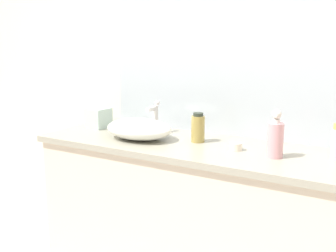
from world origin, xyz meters
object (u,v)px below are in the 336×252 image
at_px(sink_basin, 139,129).
at_px(candle_jar, 236,146).
at_px(soap_dispenser, 275,138).
at_px(tissue_box, 98,117).
at_px(lotion_bottle, 198,128).

xyz_separation_m(sink_basin, candle_jar, (0.52, 0.05, -0.04)).
relative_size(soap_dispenser, tissue_box, 1.38).
bearing_deg(lotion_bottle, soap_dispenser, -10.70).
distance_m(sink_basin, tissue_box, 0.38).
bearing_deg(lotion_bottle, candle_jar, -12.79).
relative_size(sink_basin, tissue_box, 2.34).
bearing_deg(soap_dispenser, tissue_box, 175.13).
bearing_deg(candle_jar, sink_basin, -174.97).
distance_m(soap_dispenser, lotion_bottle, 0.43).
distance_m(sink_basin, lotion_bottle, 0.31).
height_order(soap_dispenser, lotion_bottle, soap_dispenser).
distance_m(soap_dispenser, candle_jar, 0.21).
xyz_separation_m(lotion_bottle, candle_jar, (0.23, -0.05, -0.05)).
distance_m(lotion_bottle, candle_jar, 0.24).
relative_size(soap_dispenser, candle_jar, 3.66).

